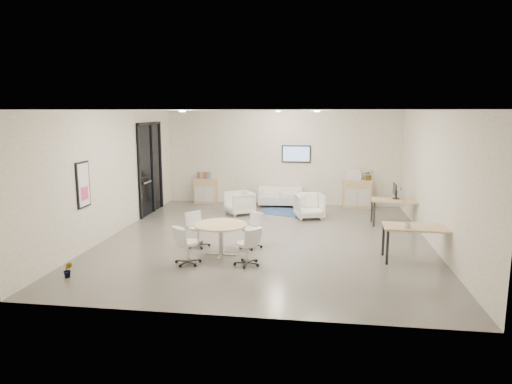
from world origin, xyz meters
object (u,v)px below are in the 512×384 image
Objects in this scene: desk_front at (419,230)px; loveseat at (280,197)px; round_table at (221,228)px; sideboard_left at (205,191)px; armchair_left at (239,202)px; sideboard_right at (357,194)px; armchair_right at (309,205)px; desk_rear at (397,202)px.

loveseat is at bearing 124.96° from desk_front.
desk_front is 4.27m from round_table.
armchair_left is at bearing -47.32° from sideboard_left.
armchair_right is (-1.55, -1.85, -0.05)m from sideboard_right.
sideboard_right is at bearing 35.59° from armchair_right.
loveseat is at bearing -177.32° from sideboard_right.
desk_rear is at bearing 38.32° from round_table.
desk_rear is at bearing -25.01° from armchair_right.
sideboard_left reaches higher than armchair_left.
armchair_right reaches higher than loveseat.
sideboard_right is 2.42m from armchair_right.
desk_rear is at bearing 91.69° from desk_front.
desk_front is at bearing -71.52° from armchair_right.
loveseat is 5.68m from round_table.
armchair_right is at bearing -63.47° from loveseat.
sideboard_right reaches higher than armchair_left.
desk_rear is 5.51m from round_table.
sideboard_right is 0.79× the size of round_table.
sideboard_left is at bearing 164.63° from desk_rear.
round_table is (-3.41, -5.73, 0.17)m from sideboard_right.
desk_front is (0.85, -5.55, 0.22)m from sideboard_right.
desk_front is (4.58, -3.96, 0.29)m from armchair_left.
sideboard_left is at bearing 179.70° from sideboard_right.
sideboard_right is at bearing 59.20° from round_table.
loveseat is 1.84× the size of armchair_right.
loveseat is 4.13m from desk_rear.
desk_rear is 0.96× the size of desk_front.
desk_front is (3.43, -5.43, 0.39)m from loveseat.
sideboard_left is 4.13m from armchair_right.
round_table is at bearing -136.21° from desk_rear.
round_table is (-1.86, -3.87, 0.22)m from armchair_right.
sideboard_left is at bearing -171.34° from armchair_left.
sideboard_right is 0.62× the size of desk_front.
desk_front is at bearing -42.55° from sideboard_left.
sideboard_right is (5.23, -0.03, 0.04)m from sideboard_left.
sideboard_right is 2.49m from desk_rear.
loveseat is 1.88m from armchair_left.
armchair_right reaches higher than armchair_left.
loveseat is at bearing 106.09° from armchair_right.
armchair_left is at bearing 141.91° from desk_front.
armchair_left is 4.70m from desk_rear.
armchair_left is at bearing 158.83° from armchair_right.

